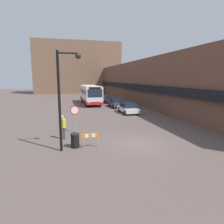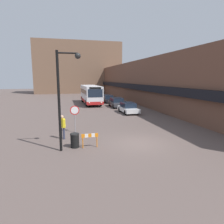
{
  "view_description": "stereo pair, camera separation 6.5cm",
  "coord_description": "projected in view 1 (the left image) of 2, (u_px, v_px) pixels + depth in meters",
  "views": [
    {
      "loc": [
        -5.16,
        -12.59,
        4.52
      ],
      "look_at": [
        -0.59,
        5.56,
        1.34
      ],
      "focal_mm": 32.0,
      "sensor_mm": 36.0,
      "label": 1
    },
    {
      "loc": [
        -5.1,
        -12.61,
        4.52
      ],
      "look_at": [
        -0.59,
        5.56,
        1.34
      ],
      "focal_mm": 32.0,
      "sensor_mm": 36.0,
      "label": 2
    }
  ],
  "objects": [
    {
      "name": "ground_plane",
      "position": [
        139.0,
        143.0,
        14.04
      ],
      "size": [
        160.0,
        160.0,
        0.0
      ],
      "primitive_type": "plane",
      "color": "brown"
    },
    {
      "name": "building_row_right",
      "position": [
        142.0,
        82.0,
        38.75
      ],
      "size": [
        5.5,
        60.0,
        7.58
      ],
      "color": "brown",
      "rests_on": "ground_plane"
    },
    {
      "name": "building_backdrop_far",
      "position": [
        78.0,
        68.0,
        62.01
      ],
      "size": [
        26.0,
        8.0,
        15.41
      ],
      "color": "brown",
      "rests_on": "ground_plane"
    },
    {
      "name": "city_bus",
      "position": [
        90.0,
        94.0,
        35.35
      ],
      "size": [
        2.63,
        10.34,
        3.23
      ],
      "color": "silver",
      "rests_on": "ground_plane"
    },
    {
      "name": "parked_car_front",
      "position": [
        128.0,
        108.0,
        26.19
      ],
      "size": [
        1.83,
        4.24,
        1.37
      ],
      "color": "silver",
      "rests_on": "ground_plane"
    },
    {
      "name": "parked_car_middle",
      "position": [
        116.0,
        102.0,
        31.68
      ],
      "size": [
        1.91,
        4.38,
        1.47
      ],
      "color": "#38383D",
      "rests_on": "ground_plane"
    },
    {
      "name": "parked_car_back",
      "position": [
        107.0,
        99.0,
        37.78
      ],
      "size": [
        1.82,
        4.71,
        1.38
      ],
      "color": "black",
      "rests_on": "ground_plane"
    },
    {
      "name": "stop_sign",
      "position": [
        75.0,
        113.0,
        16.6
      ],
      "size": [
        0.76,
        0.08,
        2.28
      ],
      "color": "gray",
      "rests_on": "ground_plane"
    },
    {
      "name": "street_lamp",
      "position": [
        64.0,
        90.0,
        12.02
      ],
      "size": [
        1.46,
        0.36,
        6.14
      ],
      "color": "black",
      "rests_on": "ground_plane"
    },
    {
      "name": "pedestrian",
      "position": [
        62.0,
        125.0,
        14.88
      ],
      "size": [
        0.47,
        0.52,
        1.82
      ],
      "rotation": [
        0.0,
        0.0,
        -0.92
      ],
      "color": "#333851",
      "rests_on": "ground_plane"
    },
    {
      "name": "trash_bin",
      "position": [
        75.0,
        140.0,
        13.13
      ],
      "size": [
        0.59,
        0.59,
        0.95
      ],
      "color": "black",
      "rests_on": "ground_plane"
    },
    {
      "name": "construction_barricade",
      "position": [
        90.0,
        138.0,
        13.08
      ],
      "size": [
        1.1,
        0.06,
        0.94
      ],
      "color": "orange",
      "rests_on": "ground_plane"
    }
  ]
}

